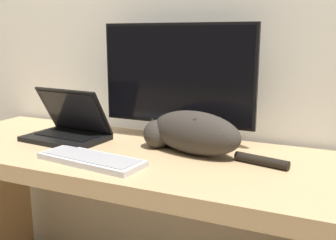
{
  "coord_description": "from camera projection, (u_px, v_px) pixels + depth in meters",
  "views": [
    {
      "loc": [
        0.76,
        -0.91,
        1.19
      ],
      "look_at": [
        0.22,
        0.28,
        0.9
      ],
      "focal_mm": 42.0,
      "sensor_mm": 36.0,
      "label": 1
    }
  ],
  "objects": [
    {
      "name": "laptop",
      "position": [
        68.0,
        129.0,
        1.62
      ],
      "size": [
        0.34,
        0.25,
        0.21
      ],
      "rotation": [
        0.0,
        0.0,
        -0.09
      ],
      "color": "black",
      "rests_on": "desk"
    },
    {
      "name": "wall_back",
      "position": [
        160.0,
        9.0,
        1.71
      ],
      "size": [
        6.4,
        0.06,
        2.6
      ],
      "color": "silver",
      "rests_on": "ground_plane"
    },
    {
      "name": "cat",
      "position": [
        192.0,
        132.0,
        1.42
      ],
      "size": [
        0.56,
        0.22,
        0.16
      ],
      "rotation": [
        0.0,
        0.0,
        -0.22
      ],
      "color": "#332D28",
      "rests_on": "desk"
    },
    {
      "name": "desk",
      "position": [
        120.0,
        187.0,
        1.52
      ],
      "size": [
        1.61,
        0.63,
        0.76
      ],
      "color": "tan",
      "rests_on": "ground_plane"
    },
    {
      "name": "external_keyboard",
      "position": [
        91.0,
        159.0,
        1.33
      ],
      "size": [
        0.39,
        0.18,
        0.02
      ],
      "rotation": [
        0.0,
        0.0,
        -0.12
      ],
      "color": "#BCBCC1",
      "rests_on": "desk"
    },
    {
      "name": "monitor",
      "position": [
        177.0,
        81.0,
        1.55
      ],
      "size": [
        0.64,
        0.19,
        0.47
      ],
      "color": "black",
      "rests_on": "desk"
    }
  ]
}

